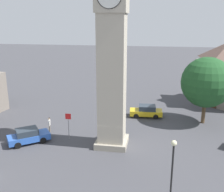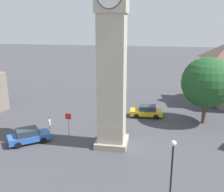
# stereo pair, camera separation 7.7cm
# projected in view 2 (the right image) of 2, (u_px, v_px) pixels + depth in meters

# --- Properties ---
(ground_plane) EXTENTS (200.00, 200.00, 0.00)m
(ground_plane) POSITION_uv_depth(u_px,v_px,m) (112.00, 145.00, 27.11)
(ground_plane) COLOR #424247
(clock_tower) EXTENTS (3.73, 3.73, 22.31)m
(clock_tower) POSITION_uv_depth(u_px,v_px,m) (112.00, 8.00, 23.47)
(clock_tower) COLOR #A59C89
(clock_tower) RESTS_ON ground
(car_blue_kerb) EXTENTS (4.24, 2.04, 1.53)m
(car_blue_kerb) POSITION_uv_depth(u_px,v_px,m) (146.00, 111.00, 34.59)
(car_blue_kerb) COLOR gold
(car_blue_kerb) RESTS_ON ground
(car_white_side) EXTENTS (4.31, 3.84, 1.53)m
(car_white_side) POSITION_uv_depth(u_px,v_px,m) (29.00, 136.00, 27.35)
(car_white_side) COLOR #2D5BB7
(car_white_side) RESTS_ON ground
(pedestrian) EXTENTS (0.31, 0.54, 1.69)m
(pedestrian) POSITION_uv_depth(u_px,v_px,m) (50.00, 123.00, 29.95)
(pedestrian) COLOR #706656
(pedestrian) RESTS_ON ground
(tree) EXTENTS (5.93, 5.93, 8.02)m
(tree) POSITION_uv_depth(u_px,v_px,m) (207.00, 82.00, 31.34)
(tree) COLOR brown
(tree) RESTS_ON ground
(lamp_post) EXTENTS (0.36, 0.36, 5.22)m
(lamp_post) POSITION_uv_depth(u_px,v_px,m) (172.00, 166.00, 16.58)
(lamp_post) COLOR black
(lamp_post) RESTS_ON ground
(road_sign) EXTENTS (0.60, 0.07, 2.80)m
(road_sign) POSITION_uv_depth(u_px,v_px,m) (68.00, 122.00, 27.95)
(road_sign) COLOR gray
(road_sign) RESTS_ON ground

